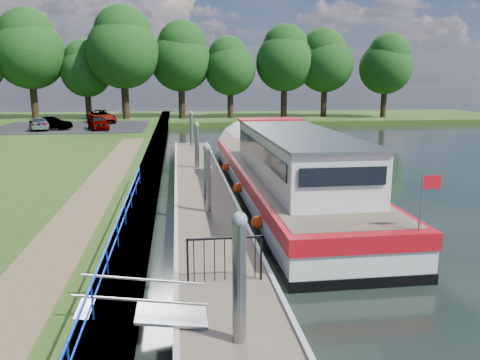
{
  "coord_description": "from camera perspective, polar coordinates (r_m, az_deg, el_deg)",
  "views": [
    {
      "loc": [
        -1.06,
        -8.47,
        5.27
      ],
      "look_at": [
        1.33,
        9.29,
        1.4
      ],
      "focal_mm": 35.0,
      "sensor_mm": 36.0,
      "label": 1
    }
  ],
  "objects": [
    {
      "name": "ground",
      "position": [
        10.04,
        -0.48,
        -19.5
      ],
      "size": [
        160.0,
        160.0,
        0.0
      ],
      "primitive_type": "plane",
      "color": "black",
      "rests_on": "ground"
    },
    {
      "name": "bank_edge",
      "position": [
        24.02,
        -11.05,
        0.23
      ],
      "size": [
        1.1,
        90.0,
        0.78
      ],
      "primitive_type": "cube",
      "color": "#473D2D",
      "rests_on": "ground"
    },
    {
      "name": "far_bank",
      "position": [
        62.07,
        4.55,
        7.56
      ],
      "size": [
        60.0,
        18.0,
        0.6
      ],
      "primitive_type": "cube",
      "color": "#244213",
      "rests_on": "ground"
    },
    {
      "name": "footpath",
      "position": [
        17.39,
        -18.49,
        -3.35
      ],
      "size": [
        1.6,
        40.0,
        0.05
      ],
      "primitive_type": "cube",
      "color": "brown",
      "rests_on": "riverbank"
    },
    {
      "name": "carpark",
      "position": [
        47.74,
        -19.76,
        6.11
      ],
      "size": [
        14.0,
        12.0,
        0.06
      ],
      "primitive_type": "cube",
      "color": "black",
      "rests_on": "riverbank"
    },
    {
      "name": "blue_fence",
      "position": [
        12.26,
        -15.28,
        -7.11
      ],
      "size": [
        0.04,
        18.04,
        0.72
      ],
      "color": "#0C2DBF",
      "rests_on": "riverbank"
    },
    {
      "name": "pontoon",
      "position": [
        22.09,
        -4.71,
        -1.16
      ],
      "size": [
        2.5,
        30.0,
        0.56
      ],
      "color": "brown",
      "rests_on": "ground"
    },
    {
      "name": "mooring_piles",
      "position": [
        21.87,
        -4.76,
        1.63
      ],
      "size": [
        0.3,
        27.3,
        3.55
      ],
      "color": "gray",
      "rests_on": "ground"
    },
    {
      "name": "gangway",
      "position": [
        10.14,
        -11.69,
        -15.37
      ],
      "size": [
        2.58,
        1.0,
        0.92
      ],
      "color": "#A5A8AD",
      "rests_on": "ground"
    },
    {
      "name": "gate_panel",
      "position": [
        11.49,
        -1.88,
        -8.85
      ],
      "size": [
        1.85,
        0.05,
        1.15
      ],
      "color": "black",
      "rests_on": "ground"
    },
    {
      "name": "barge",
      "position": [
        21.92,
        4.75,
        1.15
      ],
      "size": [
        4.36,
        21.15,
        4.78
      ],
      "color": "black",
      "rests_on": "ground"
    },
    {
      "name": "horizon_trees",
      "position": [
        57.22,
        -8.48,
        14.75
      ],
      "size": [
        54.38,
        10.03,
        12.87
      ],
      "color": "#332316",
      "rests_on": "ground"
    },
    {
      "name": "car_a",
      "position": [
        44.16,
        -16.9,
        6.74
      ],
      "size": [
        2.55,
        4.02,
        1.27
      ],
      "primitive_type": "imported",
      "rotation": [
        0.0,
        0.0,
        0.3
      ],
      "color": "#999999",
      "rests_on": "carpark"
    },
    {
      "name": "car_b",
      "position": [
        45.17,
        -22.02,
        6.4
      ],
      "size": [
        3.53,
        1.44,
        1.14
      ],
      "primitive_type": "imported",
      "rotation": [
        0.0,
        0.0,
        1.5
      ],
      "color": "#999999",
      "rests_on": "carpark"
    },
    {
      "name": "car_c",
      "position": [
        45.66,
        -23.08,
        6.36
      ],
      "size": [
        2.16,
        4.07,
        1.12
      ],
      "primitive_type": "imported",
      "rotation": [
        0.0,
        0.0,
        3.3
      ],
      "color": "#999999",
      "rests_on": "carpark"
    },
    {
      "name": "car_d",
      "position": [
        50.85,
        -16.52,
        7.43
      ],
      "size": [
        3.83,
        5.18,
        1.31
      ],
      "primitive_type": "imported",
      "rotation": [
        0.0,
        0.0,
        0.4
      ],
      "color": "#999999",
      "rests_on": "carpark"
    }
  ]
}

